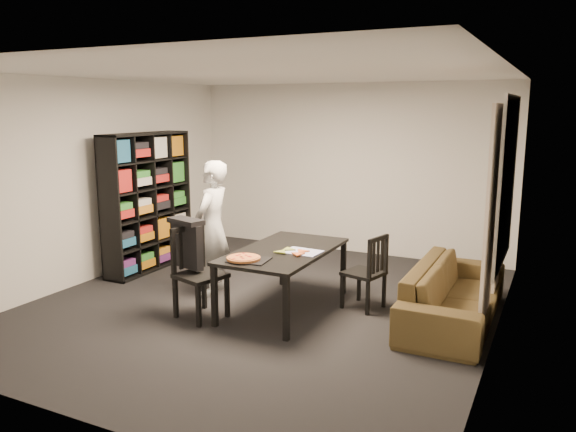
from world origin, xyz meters
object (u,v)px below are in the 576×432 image
at_px(dining_table, 284,255).
at_px(person, 212,228).
at_px(pepperoni_pizza, 244,258).
at_px(chair_left, 195,266).
at_px(sofa, 454,293).
at_px(bookshelf, 148,202).
at_px(chair_right, 370,267).
at_px(baking_tray, 249,260).

height_order(dining_table, person, person).
bearing_deg(pepperoni_pizza, dining_table, 73.65).
height_order(dining_table, pepperoni_pizza, pepperoni_pizza).
distance_m(chair_left, sofa, 2.78).
xyz_separation_m(chair_left, pepperoni_pizza, (0.60, 0.01, 0.15)).
xyz_separation_m(bookshelf, dining_table, (2.43, -0.63, -0.32)).
bearing_deg(chair_right, pepperoni_pizza, -31.61).
distance_m(pepperoni_pizza, sofa, 2.26).
distance_m(dining_table, sofa, 1.87).
height_order(baking_tray, sofa, baking_tray).
distance_m(dining_table, person, 1.06).
relative_size(bookshelf, sofa, 0.92).
height_order(baking_tray, pepperoni_pizza, pepperoni_pizza).
xyz_separation_m(bookshelf, pepperoni_pizza, (2.26, -1.22, -0.24)).
height_order(bookshelf, person, bookshelf).
xyz_separation_m(dining_table, baking_tray, (-0.12, -0.56, 0.07)).
bearing_deg(person, bookshelf, -115.21).
distance_m(person, baking_tray, 1.15).
bearing_deg(sofa, chair_left, 112.80).
xyz_separation_m(dining_table, pepperoni_pizza, (-0.17, -0.59, 0.09)).
height_order(bookshelf, baking_tray, bookshelf).
distance_m(bookshelf, dining_table, 2.53).
height_order(dining_table, chair_right, chair_right).
bearing_deg(chair_left, pepperoni_pizza, -72.43).
height_order(bookshelf, chair_right, bookshelf).
relative_size(baking_tray, sofa, 0.19).
height_order(dining_table, sofa, dining_table).
relative_size(chair_left, sofa, 0.47).
bearing_deg(person, dining_table, 76.50).
bearing_deg(chair_right, baking_tray, -31.12).
relative_size(dining_table, sofa, 0.80).
xyz_separation_m(bookshelf, baking_tray, (2.30, -1.19, -0.26)).
relative_size(bookshelf, chair_left, 1.93).
xyz_separation_m(chair_right, person, (-1.90, -0.27, 0.32)).
xyz_separation_m(chair_right, baking_tray, (-0.99, -0.97, 0.21)).
bearing_deg(baking_tray, dining_table, 77.41).
bearing_deg(dining_table, chair_left, -142.21).
bearing_deg(pepperoni_pizza, sofa, 28.53).
xyz_separation_m(dining_table, sofa, (1.78, 0.47, -0.32)).
bearing_deg(person, pepperoni_pizza, 44.01).
relative_size(chair_right, person, 0.53).
relative_size(bookshelf, pepperoni_pizza, 5.43).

